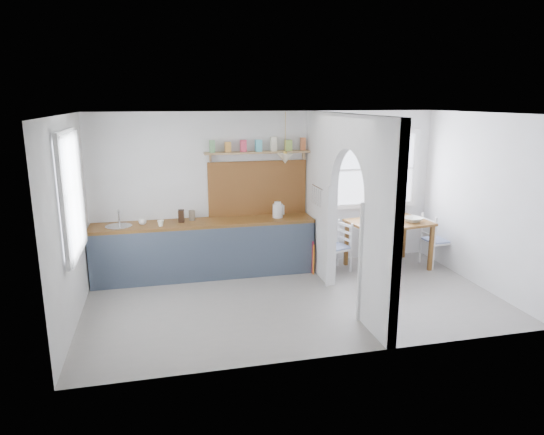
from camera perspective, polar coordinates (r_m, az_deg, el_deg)
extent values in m
cube|color=gray|center=(7.01, 2.67, -9.65)|extent=(5.80, 3.20, 0.01)
cube|color=white|center=(6.44, 2.93, 12.11)|extent=(5.80, 3.20, 0.01)
cube|color=white|center=(8.12, -0.30, 3.22)|extent=(5.80, 0.01, 2.60)
cube|color=white|center=(5.14, 7.70, -3.14)|extent=(5.80, 0.01, 2.60)
cube|color=white|center=(6.46, -22.79, -0.62)|extent=(0.01, 3.20, 2.60)
cube|color=white|center=(7.90, 23.49, 1.77)|extent=(0.01, 3.20, 2.60)
cube|color=white|center=(5.76, 12.82, -1.51)|extent=(0.12, 0.80, 2.60)
cube|color=white|center=(7.74, 5.75, 2.63)|extent=(0.12, 1.20, 2.60)
cube|color=white|center=(6.52, 9.34, 7.34)|extent=(0.12, 1.20, 1.05)
cube|color=brown|center=(7.75, -7.97, -0.64)|extent=(3.50, 0.60, 0.05)
cube|color=#3D4653|center=(7.60, -7.65, -4.45)|extent=(3.50, 0.03, 0.85)
cube|color=black|center=(7.92, -7.90, -3.71)|extent=(3.46, 0.45, 0.85)
cylinder|color=#BDBEBF|center=(7.75, -17.59, -1.05)|extent=(0.40, 0.40, 0.02)
cube|color=brown|center=(8.05, -1.69, 3.48)|extent=(1.65, 0.03, 0.90)
cube|color=#A17B48|center=(7.88, -1.60, 7.67)|extent=(1.75, 0.20, 0.03)
cube|color=#52844E|center=(7.75, -7.06, 8.25)|extent=(0.09, 0.09, 0.18)
cube|color=#A96E22|center=(7.78, -5.22, 8.32)|extent=(0.09, 0.09, 0.18)
cube|color=#BB2741|center=(7.82, -3.40, 8.38)|extent=(0.09, 0.09, 0.18)
cube|color=teal|center=(7.87, -1.60, 8.43)|extent=(0.09, 0.09, 0.18)
cube|color=beige|center=(7.92, 0.18, 8.47)|extent=(0.09, 0.09, 0.18)
cube|color=olive|center=(7.98, 1.93, 8.50)|extent=(0.09, 0.09, 0.18)
cube|color=#9A451D|center=(8.05, 3.66, 8.53)|extent=(0.09, 0.09, 0.18)
cone|color=beige|center=(7.64, 1.56, 6.95)|extent=(0.26, 0.26, 0.16)
cylinder|color=#BDBEBF|center=(7.60, 5.38, 3.58)|extent=(0.02, 0.50, 0.02)
imported|color=white|center=(7.56, -12.97, -0.67)|extent=(0.13, 0.13, 0.09)
imported|color=white|center=(7.74, -15.00, -0.44)|extent=(0.14, 0.14, 0.10)
cube|color=black|center=(7.75, -10.63, 0.17)|extent=(0.10, 0.13, 0.19)
cylinder|color=#7E6F5A|center=(7.83, -9.40, 0.24)|extent=(0.13, 0.13, 0.16)
cube|color=#A61A3D|center=(7.95, 4.80, -4.70)|extent=(0.02, 0.03, 0.54)
cube|color=orange|center=(7.91, 4.90, -4.97)|extent=(0.02, 0.03, 0.51)
imported|color=beige|center=(8.34, 16.23, -0.24)|extent=(0.38, 0.38, 0.08)
imported|color=#75A075|center=(8.11, 13.63, -0.41)|extent=(0.13, 0.13, 0.09)
cylinder|color=black|center=(8.07, 12.06, -0.68)|extent=(0.18, 0.18, 0.01)
imported|color=#653672|center=(8.42, 12.94, 0.45)|extent=(0.22, 0.22, 0.18)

